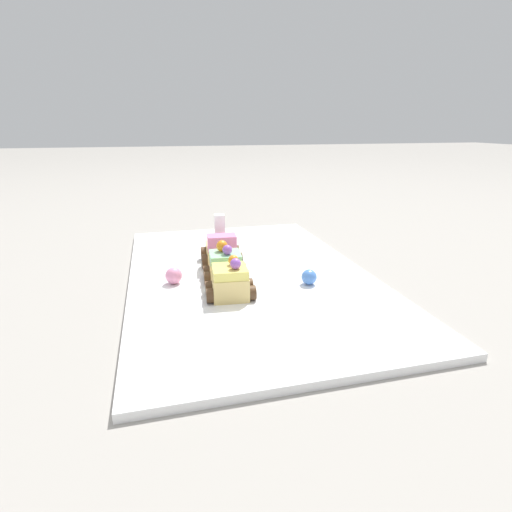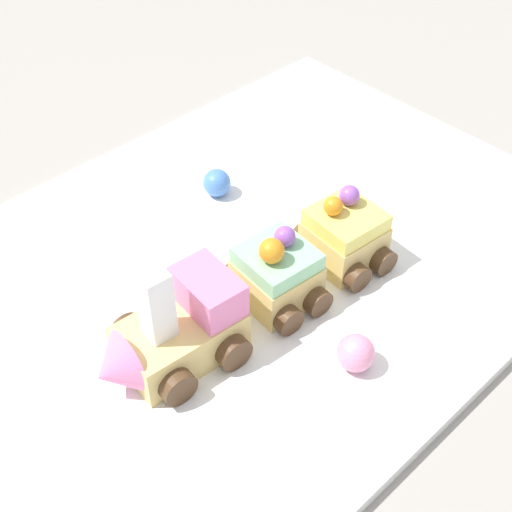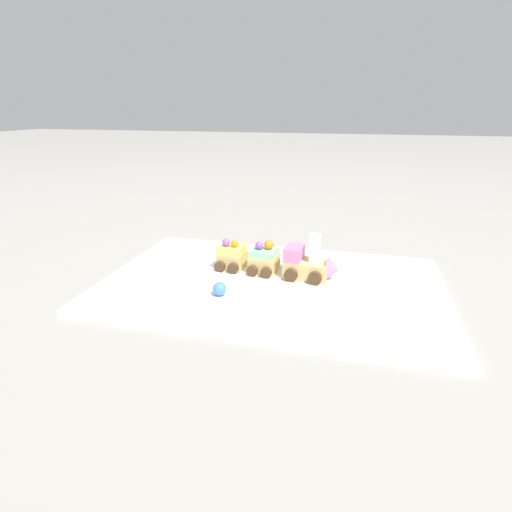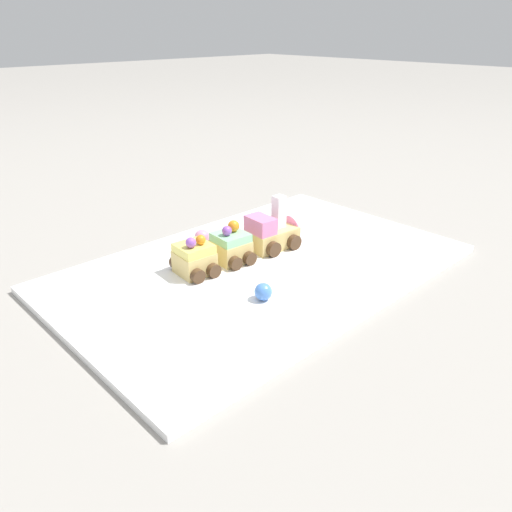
{
  "view_description": "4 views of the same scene",
  "coord_description": "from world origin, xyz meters",
  "px_view_note": "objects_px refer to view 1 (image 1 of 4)",
  "views": [
    {
      "loc": [
        -0.7,
        0.16,
        0.28
      ],
      "look_at": [
        0.01,
        -0.02,
        0.04
      ],
      "focal_mm": 28.0,
      "sensor_mm": 36.0,
      "label": 1
    },
    {
      "loc": [
        0.27,
        0.34,
        0.45
      ],
      "look_at": [
        -0.03,
        0.03,
        0.04
      ],
      "focal_mm": 50.0,
      "sensor_mm": 36.0,
      "label": 2
    },
    {
      "loc": [
        0.16,
        -0.75,
        0.36
      ],
      "look_at": [
        -0.03,
        -0.01,
        0.07
      ],
      "focal_mm": 28.0,
      "sensor_mm": 36.0,
      "label": 3
    },
    {
      "loc": [
        -0.55,
        -0.56,
        0.4
      ],
      "look_at": [
        -0.04,
        -0.03,
        0.05
      ],
      "focal_mm": 35.0,
      "sensor_mm": 36.0,
      "label": 4
    }
  ],
  "objects_px": {
    "cake_train_locomotive": "(221,249)",
    "gumball_pink": "(174,276)",
    "cake_car_mint": "(225,266)",
    "cake_car_lemon": "(230,283)",
    "gumball_blue": "(309,277)"
  },
  "relations": [
    {
      "from": "gumball_pink",
      "to": "gumball_blue",
      "type": "bearing_deg",
      "value": -105.17
    },
    {
      "from": "cake_train_locomotive",
      "to": "gumball_pink",
      "type": "bearing_deg",
      "value": 138.29
    },
    {
      "from": "cake_train_locomotive",
      "to": "cake_car_lemon",
      "type": "distance_m",
      "value": 0.18
    },
    {
      "from": "cake_train_locomotive",
      "to": "gumball_pink",
      "type": "relative_size",
      "value": 4.05
    },
    {
      "from": "cake_car_mint",
      "to": "gumball_blue",
      "type": "bearing_deg",
      "value": -107.24
    },
    {
      "from": "cake_car_mint",
      "to": "gumball_pink",
      "type": "relative_size",
      "value": 2.8
    },
    {
      "from": "gumball_blue",
      "to": "cake_train_locomotive",
      "type": "bearing_deg",
      "value": 39.55
    },
    {
      "from": "gumball_pink",
      "to": "cake_car_lemon",
      "type": "bearing_deg",
      "value": -133.87
    },
    {
      "from": "cake_car_mint",
      "to": "gumball_blue",
      "type": "distance_m",
      "value": 0.15
    },
    {
      "from": "cake_train_locomotive",
      "to": "cake_car_lemon",
      "type": "height_order",
      "value": "cake_train_locomotive"
    },
    {
      "from": "cake_train_locomotive",
      "to": "cake_car_mint",
      "type": "bearing_deg",
      "value": 179.94
    },
    {
      "from": "cake_car_lemon",
      "to": "gumball_blue",
      "type": "bearing_deg",
      "value": -77.41
    },
    {
      "from": "cake_car_lemon",
      "to": "gumball_blue",
      "type": "relative_size",
      "value": 3.04
    },
    {
      "from": "cake_car_mint",
      "to": "gumball_pink",
      "type": "xyz_separation_m",
      "value": [
        0.01,
        0.09,
        -0.01
      ]
    },
    {
      "from": "cake_car_lemon",
      "to": "gumball_pink",
      "type": "height_order",
      "value": "cake_car_lemon"
    }
  ]
}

